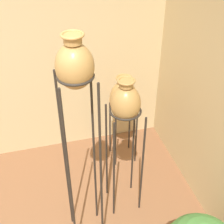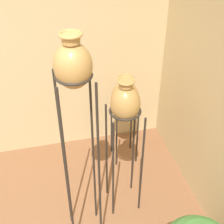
{
  "view_description": "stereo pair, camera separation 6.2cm",
  "coord_description": "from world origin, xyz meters",
  "views": [
    {
      "loc": [
        0.66,
        -1.1,
        2.81
      ],
      "look_at": [
        1.27,
        1.18,
        1.12
      ],
      "focal_mm": 50.0,
      "sensor_mm": 36.0,
      "label": 1
    },
    {
      "loc": [
        0.72,
        -1.11,
        2.81
      ],
      "look_at": [
        1.27,
        1.18,
        1.12
      ],
      "focal_mm": 50.0,
      "sensor_mm": 36.0,
      "label": 2
    }
  ],
  "objects": [
    {
      "name": "vase_stand_tall",
      "position": [
        0.91,
        0.79,
        1.75
      ],
      "size": [
        0.28,
        0.28,
        2.07
      ],
      "color": "#28231E",
      "rests_on": "ground_plane"
    },
    {
      "name": "vase_stand_medium",
      "position": [
        1.36,
        1.04,
        1.25
      ],
      "size": [
        0.31,
        0.31,
        1.53
      ],
      "color": "#28231E",
      "rests_on": "ground_plane"
    },
    {
      "name": "vase_stand_short",
      "position": [
        1.56,
        1.72,
        0.86
      ],
      "size": [
        0.32,
        0.32,
        1.16
      ],
      "color": "#28231E",
      "rests_on": "ground_plane"
    }
  ]
}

